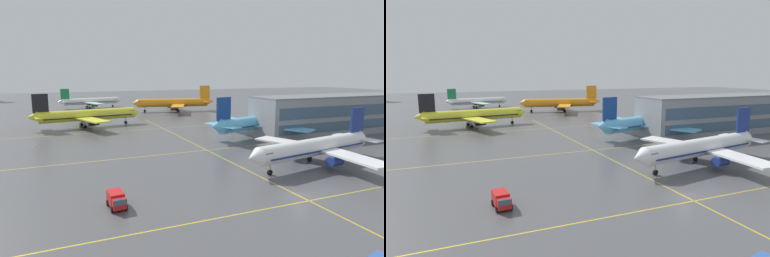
% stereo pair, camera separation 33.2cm
% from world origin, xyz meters
% --- Properties ---
extents(ground_plane, '(600.00, 600.00, 0.00)m').
position_xyz_m(ground_plane, '(0.00, 0.00, 0.00)').
color(ground_plane, '#4C4C4F').
extents(airliner_front_gate, '(34.66, 29.58, 10.79)m').
position_xyz_m(airliner_front_gate, '(14.28, 12.05, 3.68)').
color(airliner_front_gate, white).
rests_on(airliner_front_gate, ground).
extents(airliner_second_row, '(37.79, 32.21, 11.92)m').
position_xyz_m(airliner_second_row, '(21.90, 42.27, 4.07)').
color(airliner_second_row, '#5BB7E5').
rests_on(airliner_second_row, ground).
extents(airliner_third_row, '(37.50, 32.06, 11.66)m').
position_xyz_m(airliner_third_row, '(-22.56, 78.60, 3.98)').
color(airliner_third_row, yellow).
rests_on(airliner_third_row, ground).
extents(airliner_far_left_stand, '(38.87, 33.02, 12.15)m').
position_xyz_m(airliner_far_left_stand, '(20.01, 110.23, 4.15)').
color(airliner_far_left_stand, orange).
rests_on(airliner_far_left_stand, ground).
extents(airliner_far_right_stand, '(33.07, 28.18, 10.31)m').
position_xyz_m(airliner_far_right_stand, '(-14.95, 142.30, 3.52)').
color(airliner_far_right_stand, white).
rests_on(airliner_far_right_stand, ground).
extents(taxiway_markings, '(121.40, 112.34, 0.01)m').
position_xyz_m(taxiway_markings, '(0.00, 32.04, 0.00)').
color(taxiway_markings, yellow).
rests_on(taxiway_markings, ground).
extents(service_truck_red_van, '(2.40, 4.23, 2.10)m').
position_xyz_m(service_truck_red_van, '(-25.78, 6.28, 1.18)').
color(service_truck_red_van, red).
rests_on(service_truck_red_van, ground).
extents(terminal_building, '(68.18, 12.90, 11.52)m').
position_xyz_m(terminal_building, '(53.23, 38.02, 5.76)').
color(terminal_building, gray).
rests_on(terminal_building, ground).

